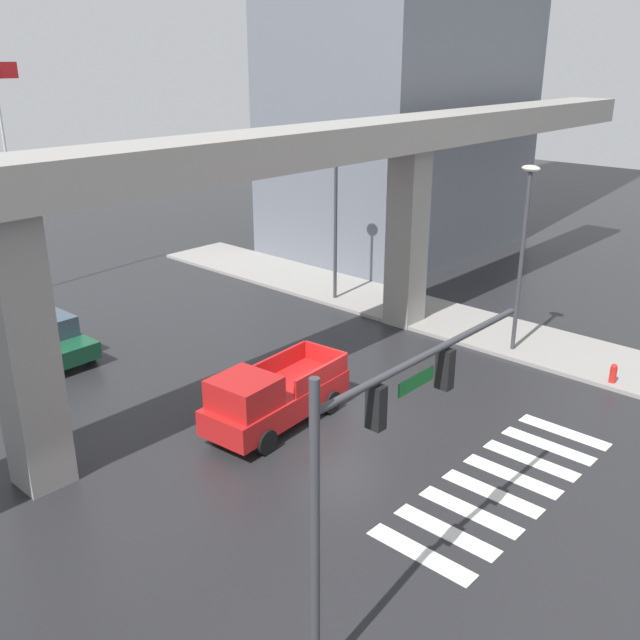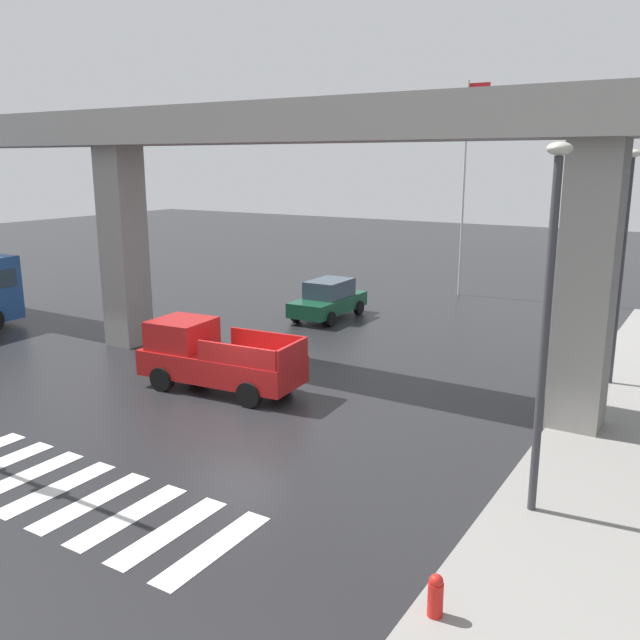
{
  "view_description": "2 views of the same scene",
  "coord_description": "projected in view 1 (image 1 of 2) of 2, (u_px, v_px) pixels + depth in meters",
  "views": [
    {
      "loc": [
        -15.42,
        -13.04,
        10.9
      ],
      "look_at": [
        0.98,
        1.93,
        2.57
      ],
      "focal_mm": 39.73,
      "sensor_mm": 36.0,
      "label": 1
    },
    {
      "loc": [
        11.3,
        -14.05,
        6.91
      ],
      "look_at": [
        0.78,
        3.05,
        2.17
      ],
      "focal_mm": 37.94,
      "sensor_mm": 36.0,
      "label": 2
    }
  ],
  "objects": [
    {
      "name": "pickup_truck",
      "position": [
        271.0,
        398.0,
        21.79
      ],
      "size": [
        5.24,
        2.41,
        2.08
      ],
      "color": "red",
      "rests_on": "ground"
    },
    {
      "name": "elevated_overpass",
      "position": [
        259.0,
        172.0,
        22.43
      ],
      "size": [
        51.6,
        2.39,
        8.64
      ],
      "color": "gray",
      "rests_on": "ground"
    },
    {
      "name": "sedan_dark_green",
      "position": [
        48.0,
        337.0,
        26.93
      ],
      "size": [
        2.03,
        4.33,
        1.72
      ],
      "color": "#14472D",
      "rests_on": "ground"
    },
    {
      "name": "ground_plane",
      "position": [
        344.0,
        417.0,
        22.73
      ],
      "size": [
        120.0,
        120.0,
        0.0
      ],
      "primitive_type": "plane",
      "color": "#232326"
    },
    {
      "name": "sidewalk_east",
      "position": [
        454.0,
        322.0,
        30.65
      ],
      "size": [
        4.0,
        36.0,
        0.15
      ],
      "primitive_type": "cube",
      "color": "gray",
      "rests_on": "ground"
    },
    {
      "name": "fire_hydrant",
      "position": [
        613.0,
        375.0,
        24.71
      ],
      "size": [
        0.24,
        0.24,
        0.85
      ],
      "color": "red",
      "rests_on": "ground"
    },
    {
      "name": "crosswalk_stripes",
      "position": [
        502.0,
        484.0,
        19.15
      ],
      "size": [
        8.25,
        2.8,
        0.01
      ],
      "color": "silver",
      "rests_on": "ground"
    },
    {
      "name": "flagpole",
      "position": [
        10.0,
        164.0,
        32.45
      ],
      "size": [
        1.16,
        0.12,
        10.78
      ],
      "color": "silver",
      "rests_on": "ground"
    },
    {
      "name": "traffic_signal_mast",
      "position": [
        378.0,
        439.0,
        12.79
      ],
      "size": [
        6.49,
        0.32,
        6.2
      ],
      "color": "#38383D",
      "rests_on": "ground"
    },
    {
      "name": "street_lamp_mid_block",
      "position": [
        336.0,
        205.0,
        31.92
      ],
      "size": [
        0.44,
        0.7,
        7.24
      ],
      "color": "#38383D",
      "rests_on": "ground"
    },
    {
      "name": "street_lamp_near_corner",
      "position": [
        524.0,
        239.0,
        26.09
      ],
      "size": [
        0.44,
        0.7,
        7.24
      ],
      "color": "#38383D",
      "rests_on": "ground"
    }
  ]
}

